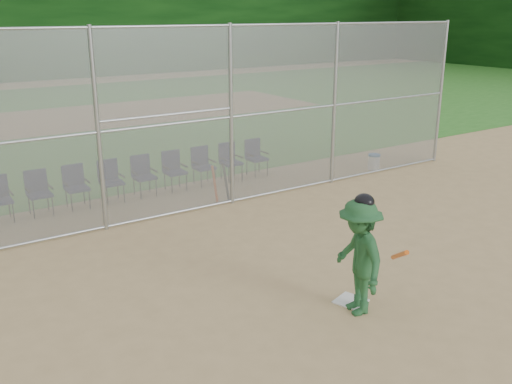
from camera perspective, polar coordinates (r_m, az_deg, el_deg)
ground at (r=8.95m, az=9.06°, el=-10.81°), size 100.00×100.00×0.00m
grass_strip at (r=24.68m, az=-20.49°, el=6.68°), size 100.00×100.00×0.00m
dirt_patch_far at (r=24.68m, az=-20.49°, el=6.68°), size 24.00×24.00×0.00m
backstop_fence at (r=12.20m, az=-6.57°, el=7.32°), size 16.09×0.09×4.00m
home_plate at (r=8.97m, az=9.46°, el=-10.71°), size 0.54×0.54×0.02m
batter_at_plate at (r=8.34m, az=10.24°, el=-6.34°), size 1.12×1.37×1.82m
water_cooler at (r=16.29m, az=11.71°, el=3.00°), size 0.34×0.34×0.43m
spare_bats at (r=13.28m, az=-3.59°, el=0.92°), size 0.36×0.29×0.84m
chair_1 at (r=13.00m, az=-24.27°, el=-0.74°), size 0.54×0.52×0.96m
chair_2 at (r=13.14m, az=-20.83°, el=-0.14°), size 0.54×0.52×0.96m
chair_3 at (r=13.32m, az=-17.48°, el=0.44°), size 0.54×0.52×0.96m
chair_4 at (r=13.55m, az=-14.23°, el=1.01°), size 0.54×0.52×0.96m
chair_5 at (r=13.82m, az=-11.09°, el=1.55°), size 0.54×0.52×0.96m
chair_6 at (r=14.13m, az=-8.08°, el=2.06°), size 0.54×0.52×0.96m
chair_7 at (r=14.48m, az=-5.21°, el=2.55°), size 0.54×0.52×0.96m
chair_8 at (r=14.86m, az=-2.48°, el=3.01°), size 0.54×0.52×0.96m
chair_9 at (r=15.28m, az=0.11°, el=3.43°), size 0.54×0.52×0.96m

